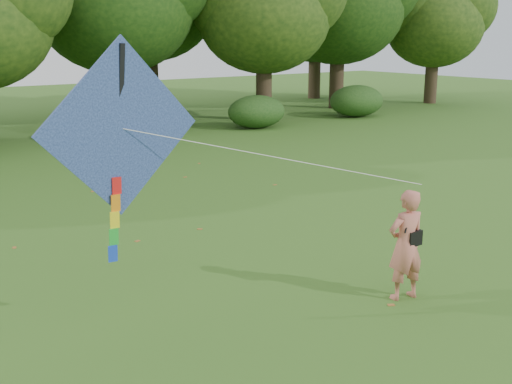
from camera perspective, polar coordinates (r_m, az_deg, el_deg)
ground at (r=12.03m, az=10.31°, el=-8.02°), size 100.00×100.00×0.00m
man_kite_flyer at (r=11.19m, az=13.17°, el=-4.60°), size 0.77×0.58×1.93m
crossbody_bag at (r=11.22m, az=13.71°, el=-3.91°), size 0.43×0.20×0.74m
flying_kite at (r=9.59m, az=-11.90°, el=5.33°), size 5.85×2.08×3.35m
tree_line at (r=32.08m, az=-18.72°, el=15.27°), size 54.70×15.30×9.48m
shrub_band at (r=26.56m, az=-19.39°, el=5.35°), size 39.15×3.22×1.88m
fallen_leaves at (r=15.94m, az=-6.49°, el=-2.36°), size 9.40×14.42×0.01m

